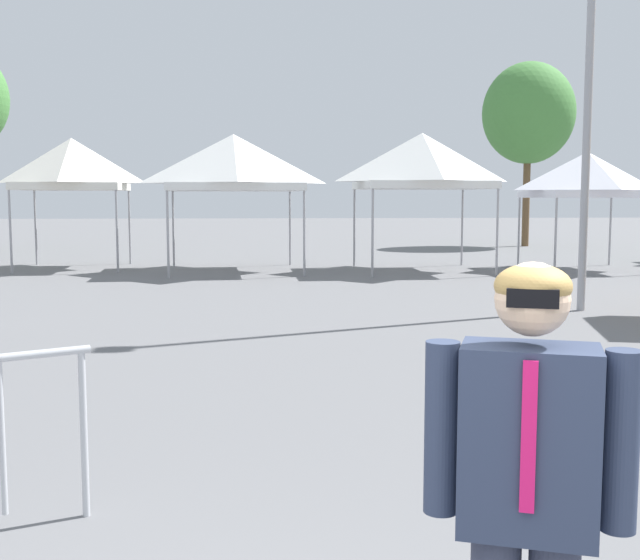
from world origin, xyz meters
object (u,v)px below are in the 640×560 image
object	(u,v)px
person_foreground	(527,498)
canopy_tent_behind_left	(587,175)
canopy_tent_left_of_center	(234,163)
canopy_tent_behind_right	(422,161)
tree_behind_tents_right	(529,113)
canopy_tent_center	(72,164)

from	to	relation	value
person_foreground	canopy_tent_behind_left	bearing A→B (deg)	66.81
canopy_tent_left_of_center	person_foreground	xyz separation A→B (m)	(1.61, -18.54, -1.82)
canopy_tent_behind_right	canopy_tent_behind_left	size ratio (longest dim) A/B	1.15
person_foreground	tree_behind_tents_right	bearing A→B (deg)	71.28
tree_behind_tents_right	canopy_tent_center	bearing A→B (deg)	-151.12
canopy_tent_left_of_center	canopy_tent_behind_left	world-z (taller)	canopy_tent_left_of_center
canopy_tent_behind_left	person_foreground	size ratio (longest dim) A/B	1.78
canopy_tent_left_of_center	tree_behind_tents_right	size ratio (longest dim) A/B	0.52
canopy_tent_center	canopy_tent_left_of_center	xyz separation A→B (m)	(4.44, -1.13, 0.01)
canopy_tent_behind_left	person_foreground	bearing A→B (deg)	-113.19
canopy_tent_behind_left	canopy_tent_behind_right	bearing A→B (deg)	179.78
person_foreground	canopy_tent_center	bearing A→B (deg)	107.08
canopy_tent_behind_left	person_foreground	xyz separation A→B (m)	(-7.81, -18.24, -1.52)
person_foreground	tree_behind_tents_right	world-z (taller)	tree_behind_tents_right
canopy_tent_behind_right	person_foreground	bearing A→B (deg)	-100.38
canopy_tent_behind_right	person_foreground	xyz separation A→B (m)	(-3.34, -18.26, -1.87)
canopy_tent_center	tree_behind_tents_right	bearing A→B (deg)	28.88
canopy_tent_left_of_center	canopy_tent_behind_right	bearing A→B (deg)	-3.27
canopy_tent_behind_right	tree_behind_tents_right	xyz separation A→B (m)	(6.24, 10.03, 2.32)
canopy_tent_center	tree_behind_tents_right	size ratio (longest dim) A/B	0.49
canopy_tent_center	canopy_tent_behind_left	distance (m)	13.93
canopy_tent_left_of_center	person_foreground	bearing A→B (deg)	-85.04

